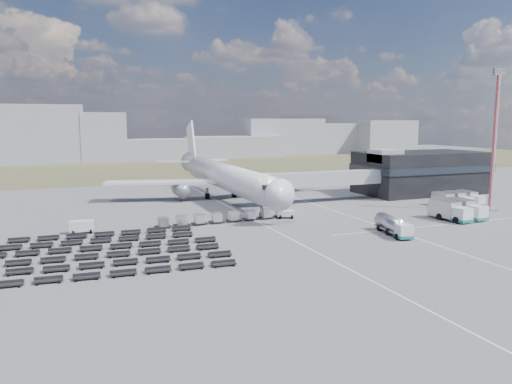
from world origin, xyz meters
name	(u,v)px	position (x,y,z in m)	size (l,w,h in m)	color
ground	(282,228)	(0.00, 0.00, 0.00)	(420.00, 420.00, 0.00)	#565659
grass_strip	(160,168)	(0.00, 110.00, 0.01)	(420.00, 90.00, 0.01)	#483E2B
lane_markings	(325,220)	(9.77, 3.00, 0.01)	(47.12, 110.00, 0.01)	silver
terminal	(420,171)	(47.77, 23.96, 5.25)	(30.40, 16.40, 11.00)	black
jet_bridge	(310,180)	(15.90, 20.42, 5.05)	(30.30, 3.80, 7.05)	#939399
airliner	(223,176)	(0.00, 32.38, 5.29)	(51.59, 64.53, 17.62)	silver
skyline	(126,141)	(-7.07, 148.81, 8.60)	(304.98, 23.72, 23.67)	#91949E
fuel_tanker	(393,226)	(14.15, -10.93, 1.42)	(3.57, 9.05, 2.85)	silver
pushback_tug	(286,214)	(4.00, 7.13, 0.70)	(3.05, 1.72, 1.40)	silver
utility_van	(82,227)	(-31.19, 7.80, 1.01)	(3.71, 1.68, 2.03)	silver
catering_truck	(252,187)	(10.02, 40.27, 1.27)	(2.48, 5.52, 2.49)	silver
service_trucks_near	(458,210)	(32.32, -5.19, 1.73)	(7.44, 8.59, 3.18)	silver
service_trucks_far	(458,199)	(42.88, 5.91, 1.42)	(8.67, 6.59, 2.62)	silver
uld_row	(225,217)	(-7.52, 7.32, 0.99)	(24.61, 2.84, 1.66)	black
baggage_dollies	(102,252)	(-29.15, -6.38, 0.36)	(32.63, 23.89, 0.72)	black
floodlight_mast	(495,141)	(44.80, -0.64, 13.75)	(2.58, 2.12, 27.44)	#AA1B25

